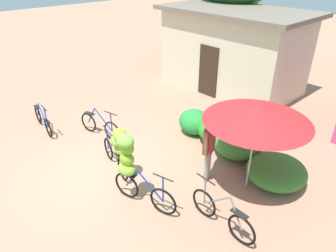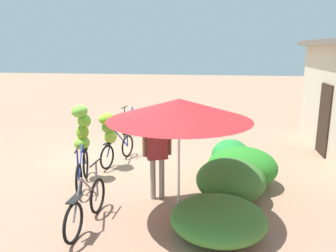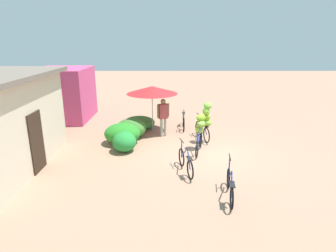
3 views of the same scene
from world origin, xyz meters
name	(u,v)px [view 3 (image 3 of 3)]	position (x,y,z in m)	size (l,w,h in m)	color
ground_plane	(204,153)	(0.00, 0.00, 0.00)	(60.00, 60.00, 0.00)	#A37B61
shop_pink	(63,94)	(5.06, 7.11, 1.39)	(3.20, 2.80, 2.78)	#CF457A
hedge_bush_front_left	(124,142)	(0.22, 3.13, 0.39)	(1.06, 0.93, 0.78)	#268938
hedge_bush_front_right	(122,133)	(1.12, 3.34, 0.43)	(1.36, 1.51, 0.86)	#298626
hedge_bush_mid	(131,128)	(1.90, 3.07, 0.42)	(1.37, 1.36, 0.84)	#38742D
hedge_bush_by_door	(139,123)	(3.24, 2.84, 0.29)	(1.46, 1.55, 0.59)	#3B792F
market_umbrella	(152,90)	(2.86, 2.15, 1.99)	(2.39, 2.39, 2.16)	beige
bicycle_leftmost	(230,186)	(-3.26, -0.31, 0.34)	(1.70, 0.28, 1.01)	black
bicycle_near_pile	(186,162)	(-1.66, 0.83, 0.35)	(1.62, 0.42, 0.95)	black
bicycle_center_loaded	(200,129)	(0.37, 0.15, 0.87)	(1.63, 0.57, 1.42)	black
bicycle_by_shop	(206,119)	(1.36, -0.20, 1.01)	(1.64, 0.59, 1.74)	black
bicycle_rightmost	(184,121)	(3.26, 0.63, 0.36)	(1.64, 0.15, 0.99)	black
person_vendor	(163,114)	(2.03, 1.62, 1.06)	(0.34, 0.54, 1.73)	gray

